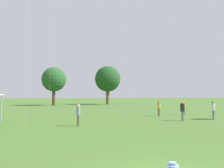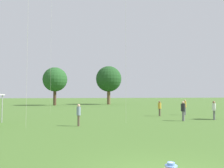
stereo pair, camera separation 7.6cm
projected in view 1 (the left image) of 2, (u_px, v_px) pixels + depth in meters
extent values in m
sphere|color=#DBAD89|center=(173.00, 166.00, 5.36)|extent=(0.18, 0.18, 0.18)
cylinder|color=#6B8ED1|center=(173.00, 165.00, 5.36)|extent=(0.31, 0.31, 0.01)
cylinder|color=#6B8ED1|center=(173.00, 164.00, 5.36)|extent=(0.18, 0.18, 0.08)
cylinder|color=slate|center=(184.00, 111.00, 23.87)|extent=(0.16, 0.16, 0.82)
cylinder|color=gold|center=(184.00, 105.00, 23.91)|extent=(0.28, 0.28, 0.65)
sphere|color=tan|center=(184.00, 101.00, 23.93)|extent=(0.22, 0.22, 0.22)
cylinder|color=brown|center=(78.00, 121.00, 15.33)|extent=(0.20, 0.20, 0.76)
cylinder|color=gray|center=(78.00, 111.00, 15.36)|extent=(0.36, 0.36, 0.60)
sphere|color=#DBAD89|center=(78.00, 106.00, 15.38)|extent=(0.21, 0.21, 0.21)
cylinder|color=slate|center=(183.00, 116.00, 18.42)|extent=(0.29, 0.29, 0.81)
cylinder|color=#232328|center=(183.00, 107.00, 18.46)|extent=(0.53, 0.53, 0.65)
sphere|color=#DBAD89|center=(182.00, 102.00, 18.48)|extent=(0.22, 0.22, 0.22)
cylinder|color=slate|center=(213.00, 115.00, 19.24)|extent=(0.23, 0.23, 0.81)
cylinder|color=silver|center=(213.00, 107.00, 19.28)|extent=(0.41, 0.41, 0.64)
sphere|color=brown|center=(213.00, 102.00, 19.30)|extent=(0.22, 0.22, 0.22)
cylinder|color=brown|center=(159.00, 112.00, 22.64)|extent=(0.27, 0.27, 0.77)
cylinder|color=gold|center=(159.00, 106.00, 22.68)|extent=(0.48, 0.48, 0.61)
sphere|color=brown|center=(159.00, 102.00, 22.70)|extent=(0.21, 0.21, 0.21)
cylinder|color=#99999E|center=(1.00, 109.00, 17.20)|extent=(0.07, 0.07, 2.17)
cylinder|color=#BCB7A8|center=(50.00, 43.00, 26.71)|extent=(0.01, 0.01, 17.15)
cylinder|color=#BCB7A8|center=(125.00, 1.00, 17.52)|extent=(0.01, 0.01, 19.54)
cylinder|color=brown|center=(108.00, 95.00, 50.32)|extent=(0.76, 0.76, 4.27)
sphere|color=#1E471E|center=(108.00, 79.00, 50.50)|extent=(5.92, 5.92, 5.92)
cylinder|color=#473323|center=(54.00, 96.00, 45.72)|extent=(0.64, 0.64, 4.06)
sphere|color=#235123|center=(54.00, 79.00, 45.89)|extent=(5.10, 5.10, 5.10)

